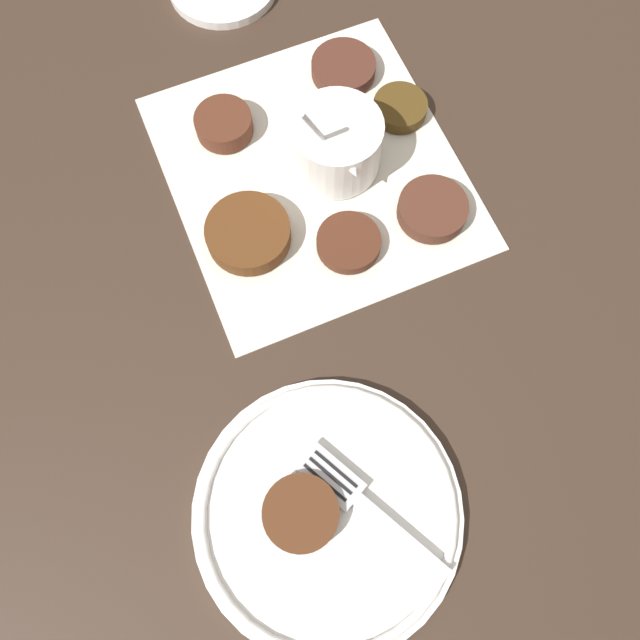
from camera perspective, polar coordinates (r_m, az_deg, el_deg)
name	(u,v)px	position (r m, az deg, el deg)	size (l,w,h in m)	color
ground_plane	(294,192)	(0.65, -2.44, 11.61)	(4.00, 4.00, 0.00)	#38281E
napkin	(314,171)	(0.66, -0.57, 13.46)	(0.33, 0.30, 0.00)	silver
sauce_bowl	(336,147)	(0.64, 1.51, 15.55)	(0.10, 0.09, 0.12)	white
fritter_0	(224,124)	(0.68, -8.78, 17.28)	(0.06, 0.06, 0.02)	#50291A
fritter_1	(248,233)	(0.61, -6.58, 7.87)	(0.08, 0.08, 0.02)	#553016
fritter_2	(400,108)	(0.70, 7.32, 18.69)	(0.06, 0.06, 0.01)	#493414
fritter_3	(432,209)	(0.63, 10.24, 9.92)	(0.07, 0.07, 0.02)	#4D2A1E
fritter_4	(343,68)	(0.72, 2.16, 22.04)	(0.07, 0.07, 0.02)	#4B271D
fritter_5	(349,243)	(0.61, 2.64, 7.08)	(0.06, 0.06, 0.01)	#4B2718
serving_plate	(328,513)	(0.55, 0.69, -17.20)	(0.23, 0.23, 0.02)	white
fritter_on_plate	(301,513)	(0.53, -1.76, -17.23)	(0.06, 0.06, 0.01)	#512D19
fork	(358,500)	(0.54, 3.48, -16.07)	(0.14, 0.09, 0.00)	silver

